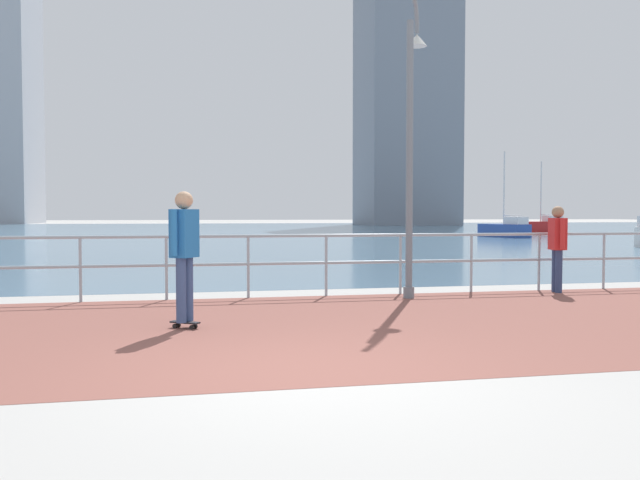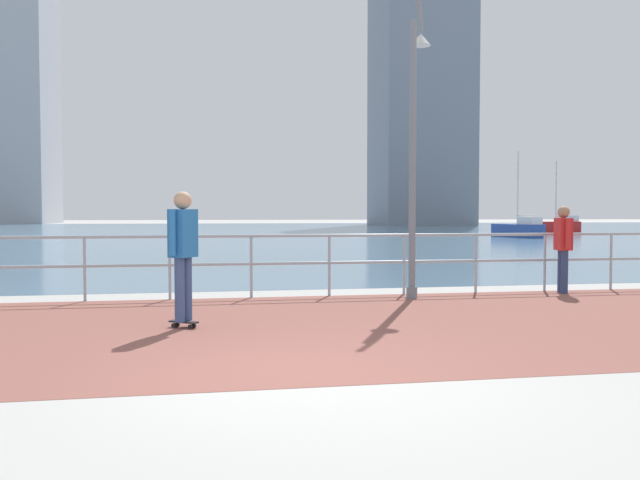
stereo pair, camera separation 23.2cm
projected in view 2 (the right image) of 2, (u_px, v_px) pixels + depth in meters
ground at (214, 235)px, 45.46m from camera, size 220.00×220.00×0.00m
brick_paving at (269, 327)px, 8.58m from camera, size 28.00×6.11×0.01m
harbor_water at (212, 231)px, 55.83m from camera, size 180.00×88.00×0.00m
waterfront_railing at (251, 254)px, 11.55m from camera, size 25.25×0.06×1.12m
lamppost at (415, 127)px, 11.51m from camera, size 0.57×0.73×5.41m
skateboarder at (183, 246)px, 8.47m from camera, size 0.39×0.51×1.77m
bystander at (563, 242)px, 12.23m from camera, size 0.29×0.56×1.62m
sailboat_yellow at (519, 229)px, 41.01m from camera, size 1.88×3.99×5.39m
sailboat_red at (557, 226)px, 51.81m from camera, size 4.15×1.97×5.61m
tower_brick at (421, 51)px, 85.72m from camera, size 11.74×10.57×47.16m
tower_beige at (5, 87)px, 98.98m from camera, size 13.32×14.84×42.64m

